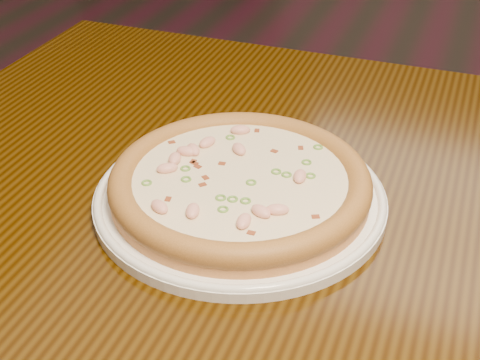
% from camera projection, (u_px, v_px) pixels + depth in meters
% --- Properties ---
extents(ground, '(9.00, 9.00, 0.00)m').
position_uv_depth(ground, '(390.00, 325.00, 1.62)').
color(ground, black).
extents(hero_table, '(1.20, 0.80, 0.75)m').
position_uv_depth(hero_table, '(347.00, 266.00, 0.81)').
color(hero_table, black).
rests_on(hero_table, ground).
extents(plate, '(0.33, 0.33, 0.02)m').
position_uv_depth(plate, '(240.00, 196.00, 0.75)').
color(plate, white).
rests_on(plate, hero_table).
extents(pizza, '(0.29, 0.29, 0.03)m').
position_uv_depth(pizza, '(240.00, 182.00, 0.74)').
color(pizza, '#D1854D').
rests_on(pizza, plate).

